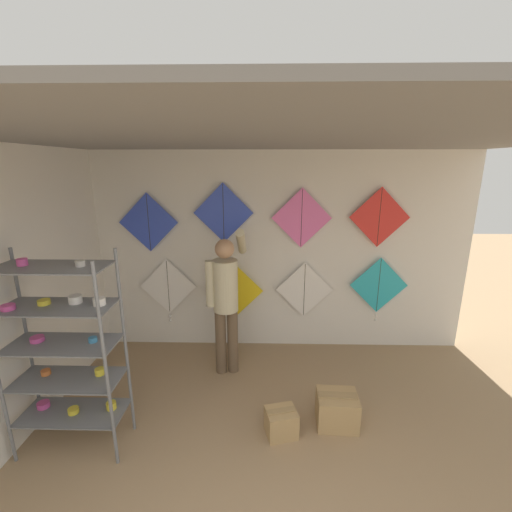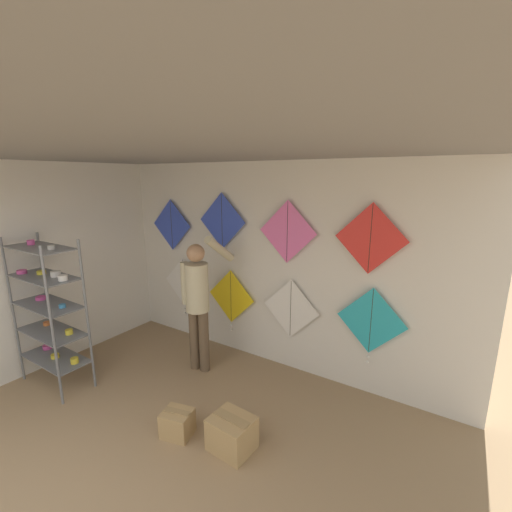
% 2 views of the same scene
% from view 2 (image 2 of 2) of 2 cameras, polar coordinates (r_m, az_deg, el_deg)
% --- Properties ---
extents(back_panel, '(5.57, 0.06, 2.80)m').
position_cam_2_polar(back_panel, '(4.77, 0.92, -1.46)').
color(back_panel, silver).
rests_on(back_panel, ground).
extents(left_panel, '(0.06, 4.13, 2.80)m').
position_cam_2_polar(left_panel, '(5.47, -31.68, -1.55)').
color(left_panel, silver).
rests_on(left_panel, ground).
extents(ceiling_slab, '(5.57, 4.13, 0.04)m').
position_cam_2_polar(ceiling_slab, '(3.31, -15.38, 16.48)').
color(ceiling_slab, gray).
extents(shelf_rack, '(0.97, 0.44, 1.90)m').
position_cam_2_polar(shelf_rack, '(4.94, -31.26, -7.13)').
color(shelf_rack, slate).
rests_on(shelf_rack, ground).
extents(shopkeeper, '(0.47, 0.69, 1.88)m').
position_cam_2_polar(shopkeeper, '(4.62, -9.63, -6.61)').
color(shopkeeper, brown).
rests_on(shopkeeper, ground).
extents(cardboard_box, '(0.42, 0.37, 0.35)m').
position_cam_2_polar(cardboard_box, '(3.75, -4.03, -27.40)').
color(cardboard_box, tan).
rests_on(cardboard_box, ground).
extents(cardboard_box_spare, '(0.35, 0.32, 0.28)m').
position_cam_2_polar(cardboard_box_spare, '(3.98, -12.96, -25.51)').
color(cardboard_box_spare, tan).
rests_on(cardboard_box_spare, ground).
extents(kite_0, '(0.81, 0.04, 0.95)m').
position_cam_2_polar(kite_0, '(5.70, -11.94, -4.49)').
color(kite_0, white).
extents(kite_1, '(0.81, 0.04, 0.95)m').
position_cam_2_polar(kite_1, '(5.12, -4.19, -6.94)').
color(kite_1, yellow).
extents(kite_2, '(0.81, 0.01, 0.81)m').
position_cam_2_polar(kite_2, '(4.61, 5.81, -8.73)').
color(kite_2, white).
extents(kite_3, '(0.81, 0.04, 0.95)m').
position_cam_2_polar(kite_3, '(4.26, 18.61, -10.41)').
color(kite_3, '#28B2C6').
extents(kite_4, '(0.81, 0.01, 0.81)m').
position_cam_2_polar(kite_4, '(5.64, -13.90, 5.04)').
color(kite_4, blue).
extents(kite_5, '(0.81, 0.01, 0.81)m').
position_cam_2_polar(kite_5, '(4.93, -5.68, 5.82)').
color(kite_5, blue).
extents(kite_6, '(0.81, 0.01, 0.81)m').
position_cam_2_polar(kite_6, '(4.37, 5.25, 4.02)').
color(kite_6, pink).
extents(kite_7, '(0.81, 0.01, 0.81)m').
position_cam_2_polar(kite_7, '(4.01, 18.55, 2.74)').
color(kite_7, red).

